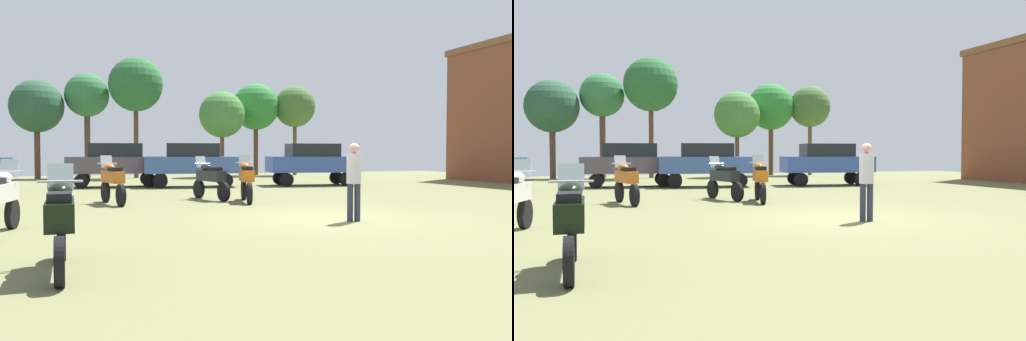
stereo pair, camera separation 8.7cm
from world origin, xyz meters
The scene contains 15 objects.
ground_plane centered at (0.00, 0.00, 0.01)m, with size 44.00×52.00×0.02m.
motorcycle_1 centered at (-4.73, 5.31, 0.76)m, with size 0.75×2.20×1.50m.
motorcycle_2 centered at (-6.04, -3.93, 0.73)m, with size 0.62×2.24×1.45m.
motorcycle_3 centered at (-1.52, 5.76, 0.74)m, with size 0.84×2.20×1.46m.
motorcycle_6 centered at (-0.60, 4.66, 0.76)m, with size 0.72×2.22×1.51m.
car_1 centered at (5.02, 11.60, 1.19)m, with size 4.51×2.40×2.00m.
car_3 centered at (-0.67, 12.42, 1.19)m, with size 4.52×2.44×2.00m.
car_4 centered at (-4.05, 13.48, 1.19)m, with size 4.40×2.05×2.00m.
person_1 centered at (0.28, -0.68, 1.09)m, with size 0.42×0.42×1.82m.
tree_2 centered at (5.99, 22.72, 4.68)m, with size 3.17×3.17×6.28m.
tree_3 centered at (-5.04, 22.82, 5.06)m, with size 2.70×2.70×6.47m.
tree_4 centered at (8.65, 22.16, 4.72)m, with size 2.84×2.84×6.15m.
tree_5 centered at (-7.91, 22.53, 4.31)m, with size 3.14×3.14×5.90m.
tree_6 centered at (-2.21, 21.61, 5.73)m, with size 3.31×3.31×7.40m.
tree_7 centered at (3.17, 21.22, 4.00)m, with size 2.96×2.96×5.48m.
Camera 1 is at (-5.86, -11.45, 1.64)m, focal length 36.93 mm.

